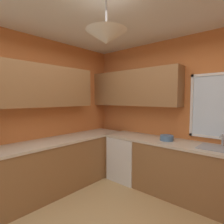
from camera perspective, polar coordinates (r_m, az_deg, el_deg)
room_shell at (r=2.55m, az=-0.02°, el=8.16°), size 3.58×3.67×2.72m
counter_run_left at (r=3.32m, az=-20.71°, el=-16.31°), size 0.65×3.28×0.88m
counter_run_back at (r=3.32m, az=19.48°, el=-16.29°), size 2.67×0.65×0.88m
dishwasher at (r=3.75m, az=4.95°, el=-14.05°), size 0.60×0.60×0.84m
sink_assembly at (r=3.04m, az=30.72°, el=-9.67°), size 0.54×0.40×0.19m
bowl at (r=3.25m, az=16.75°, el=-7.75°), size 0.22×0.22×0.09m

